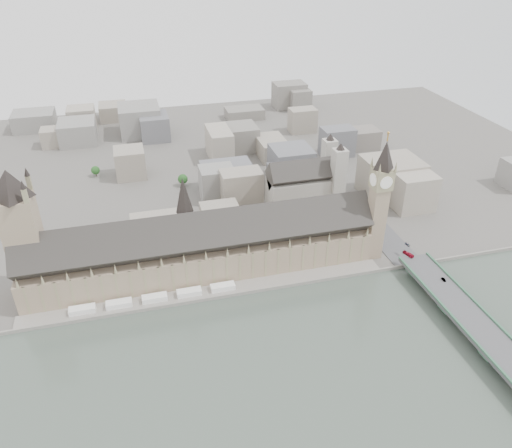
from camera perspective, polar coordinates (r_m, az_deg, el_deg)
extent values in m
plane|color=#595651|center=(379.94, -5.50, -7.25)|extent=(900.00, 900.00, 0.00)
cube|color=slate|center=(367.39, -5.10, -8.47)|extent=(600.00, 1.50, 3.00)
cube|color=slate|center=(373.48, -5.30, -7.82)|extent=(270.00, 15.00, 2.00)
cube|color=white|center=(372.84, -19.25, -9.23)|extent=(18.00, 7.00, 4.00)
cube|color=white|center=(370.43, -15.39, -8.78)|extent=(18.00, 7.00, 4.00)
cube|color=white|center=(369.69, -11.51, -8.28)|extent=(18.00, 7.00, 4.00)
cube|color=white|center=(370.64, -7.64, -7.75)|extent=(18.00, 7.00, 4.00)
cube|color=white|center=(373.27, -3.82, -7.18)|extent=(18.00, 7.00, 4.00)
cube|color=gray|center=(388.53, -6.11, -4.03)|extent=(265.00, 40.00, 25.00)
cube|color=#2B2826|center=(376.16, -6.30, -1.21)|extent=(265.00, 40.73, 40.73)
cube|color=gray|center=(407.66, 13.50, 0.11)|extent=(12.00, 12.00, 62.00)
cube|color=#84795B|center=(389.78, 14.19, 5.05)|extent=(14.00, 14.00, 16.00)
cylinder|color=white|center=(393.15, 15.12, 5.14)|extent=(0.60, 10.00, 10.00)
cylinder|color=white|center=(386.51, 13.24, 4.95)|extent=(0.60, 10.00, 10.00)
cylinder|color=white|center=(395.44, 13.72, 5.49)|extent=(10.00, 0.60, 10.00)
cylinder|color=white|center=(384.17, 14.68, 4.59)|extent=(10.00, 0.60, 10.00)
cone|color=black|center=(382.21, 14.55, 7.61)|extent=(17.00, 17.00, 22.00)
cylinder|color=gold|center=(377.14, 14.83, 9.56)|extent=(1.00, 1.00, 6.00)
sphere|color=gold|center=(375.95, 14.90, 10.05)|extent=(2.00, 2.00, 2.00)
cone|color=#84795B|center=(393.11, 14.82, 7.11)|extent=(2.40, 2.40, 8.00)
cone|color=#84795B|center=(387.13, 13.12, 6.97)|extent=(2.40, 2.40, 8.00)
cone|color=#84795B|center=(382.89, 15.72, 6.33)|extent=(2.40, 2.40, 8.00)
cone|color=#84795B|center=(376.75, 13.99, 6.17)|extent=(2.40, 2.40, 8.00)
cube|color=gray|center=(384.90, -24.70, -2.50)|extent=(23.00, 23.00, 80.00)
cone|color=black|center=(362.38, -26.40, 4.14)|extent=(30.00, 30.00, 20.00)
cylinder|color=#84795B|center=(376.20, -8.02, 0.08)|extent=(12.00, 12.00, 20.00)
cone|color=black|center=(364.65, -8.29, 3.32)|extent=(13.00, 13.00, 28.00)
cube|color=#474749|center=(370.66, 23.06, -10.19)|extent=(25.00, 325.00, 10.25)
cube|color=#9F998F|center=(471.08, 4.99, 3.34)|extent=(60.00, 28.00, 34.00)
cube|color=#2B2826|center=(461.39, 5.12, 5.77)|extent=(60.00, 28.28, 28.28)
cube|color=#9F998F|center=(485.40, 8.19, 5.97)|extent=(12.00, 12.00, 64.00)
cube|color=#9F998F|center=(465.61, 9.29, 4.76)|extent=(12.00, 12.00, 64.00)
imported|color=maroon|center=(411.74, 17.00, -3.31)|extent=(5.77, 9.67, 2.66)
imported|color=gray|center=(393.02, 20.65, -5.95)|extent=(1.59, 4.46, 1.46)
imported|color=gray|center=(424.80, 16.92, -2.25)|extent=(3.12, 5.61, 1.54)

